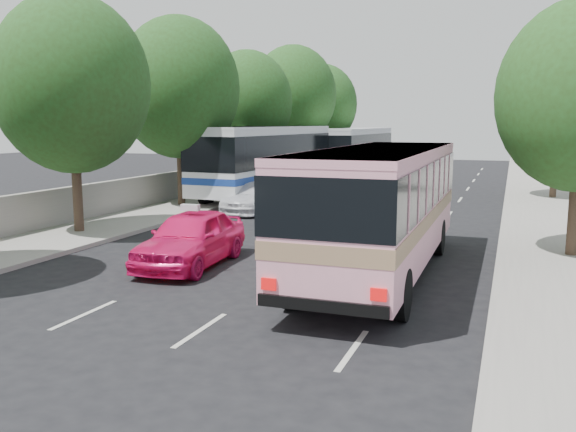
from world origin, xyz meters
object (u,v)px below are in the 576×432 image
at_px(pink_taxi, 191,238).
at_px(tour_coach_rear, 356,148).
at_px(white_pickup, 258,197).
at_px(pink_bus, 381,197).
at_px(tour_coach_front, 267,155).

relative_size(pink_taxi, tour_coach_rear, 0.38).
bearing_deg(white_pickup, pink_taxi, -71.56).
bearing_deg(pink_bus, tour_coach_rear, 105.02).
distance_m(pink_taxi, white_pickup, 11.17).
height_order(pink_taxi, white_pickup, pink_taxi).
bearing_deg(pink_bus, tour_coach_front, 121.79).
height_order(pink_bus, white_pickup, pink_bus).
xyz_separation_m(pink_bus, tour_coach_front, (-9.79, 15.69, 0.22)).
distance_m(pink_bus, white_pickup, 12.98).
bearing_deg(tour_coach_front, pink_bus, -55.87).
xyz_separation_m(pink_taxi, tour_coach_rear, (-2.50, 30.17, 1.46)).
bearing_deg(pink_taxi, white_pickup, 98.98).
relative_size(white_pickup, tour_coach_front, 0.36).
xyz_separation_m(pink_bus, white_pickup, (-7.99, 10.12, -1.49)).
bearing_deg(tour_coach_front, white_pickup, -69.94).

